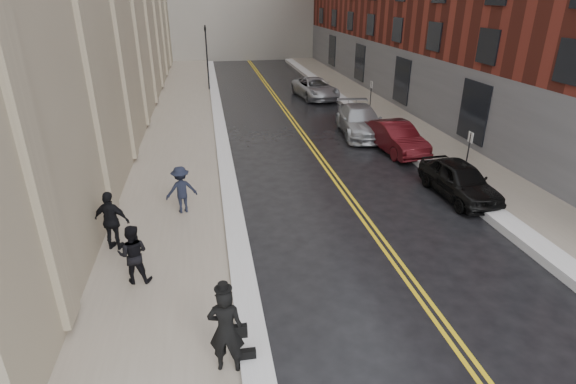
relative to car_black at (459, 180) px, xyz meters
name	(u,v)px	position (x,y,z in m)	size (l,w,h in m)	color
ground	(340,325)	(-6.80, -6.58, -0.73)	(160.00, 160.00, 0.00)	black
sidewalk_left	(180,141)	(-11.30, 9.42, -0.65)	(4.00, 64.00, 0.15)	gray
sidewalk_right	(410,129)	(2.20, 9.42, -0.65)	(3.00, 64.00, 0.15)	gray
lane_stripe_a	(302,135)	(-4.42, 9.42, -0.72)	(0.12, 64.00, 0.01)	gold
lane_stripe_b	(306,135)	(-4.18, 9.42, -0.72)	(0.12, 64.00, 0.01)	gold
snow_ridge_left	(222,138)	(-9.00, 9.42, -0.60)	(0.70, 60.80, 0.26)	silver
snow_ridge_right	(380,129)	(0.35, 9.42, -0.58)	(0.85, 60.80, 0.30)	silver
traffic_signal	(207,53)	(-9.40, 23.42, 2.36)	(0.18, 0.15, 5.20)	black
parking_sign_near	(468,152)	(1.10, 1.42, 0.63)	(0.06, 0.35, 2.23)	black
parking_sign_far	(371,94)	(1.10, 13.42, 0.63)	(0.06, 0.35, 2.23)	black
car_black	(459,180)	(0.00, 0.00, 0.00)	(1.71, 4.26, 1.45)	black
car_maroon	(396,137)	(-0.27, 5.80, 0.03)	(1.60, 4.58, 1.51)	#440C11
car_silver_near	(360,121)	(-1.07, 9.08, 0.07)	(2.23, 5.50, 1.59)	#9C9FA4
car_silver_far	(315,88)	(-1.31, 19.18, 0.03)	(2.50, 5.42, 1.51)	#A6A7AE
pedestrian_main	(226,330)	(-9.60, -7.61, 0.45)	(0.75, 0.49, 2.05)	black
pedestrian_a	(133,254)	(-11.93, -3.95, 0.29)	(0.84, 0.65, 1.72)	black
pedestrian_b	(181,190)	(-10.79, 0.27, 0.30)	(1.13, 0.65, 1.76)	black
pedestrian_c	(112,221)	(-12.79, -2.01, 0.39)	(1.13, 0.47, 1.93)	black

